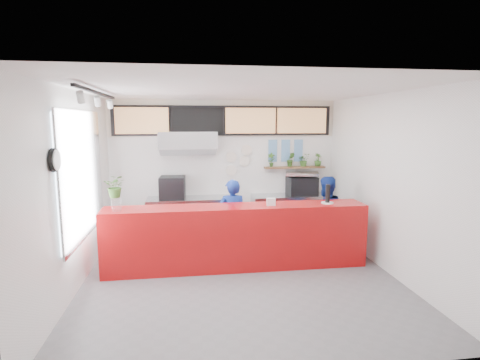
# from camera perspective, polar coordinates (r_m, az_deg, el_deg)

# --- Properties ---
(floor) EXTENTS (5.00, 5.00, 0.00)m
(floor) POSITION_cam_1_polar(r_m,az_deg,el_deg) (6.38, -0.01, -14.44)
(floor) COLOR slate
(floor) RESTS_ON ground
(ceiling) EXTENTS (5.00, 5.00, 0.00)m
(ceiling) POSITION_cam_1_polar(r_m,az_deg,el_deg) (5.88, -0.01, 13.51)
(ceiling) COLOR silver
(wall_back) EXTENTS (5.00, 0.00, 5.00)m
(wall_back) POSITION_cam_1_polar(r_m,az_deg,el_deg) (8.41, -2.39, 1.84)
(wall_back) COLOR white
(wall_back) RESTS_ON ground
(wall_left) EXTENTS (0.00, 5.00, 5.00)m
(wall_left) POSITION_cam_1_polar(r_m,az_deg,el_deg) (6.13, -23.85, -1.51)
(wall_left) COLOR white
(wall_left) RESTS_ON ground
(wall_right) EXTENTS (0.00, 5.00, 5.00)m
(wall_right) POSITION_cam_1_polar(r_m,az_deg,el_deg) (6.76, 21.46, -0.46)
(wall_right) COLOR white
(wall_right) RESTS_ON ground
(service_counter) EXTENTS (4.50, 0.60, 1.10)m
(service_counter) POSITION_cam_1_polar(r_m,az_deg,el_deg) (6.56, -0.50, -8.65)
(service_counter) COLOR #A70B0D
(service_counter) RESTS_ON ground
(cream_band) EXTENTS (5.00, 0.02, 0.80)m
(cream_band) POSITION_cam_1_polar(r_m,az_deg,el_deg) (8.34, -2.43, 9.36)
(cream_band) COLOR beige
(cream_band) RESTS_ON wall_back
(prep_bench) EXTENTS (1.80, 0.60, 0.90)m
(prep_bench) POSITION_cam_1_polar(r_m,az_deg,el_deg) (8.27, -7.69, -5.76)
(prep_bench) COLOR #B2B5BA
(prep_bench) RESTS_ON ground
(panini_oven) EXTENTS (0.55, 0.55, 0.47)m
(panini_oven) POSITION_cam_1_polar(r_m,az_deg,el_deg) (8.13, -10.25, -1.13)
(panini_oven) COLOR black
(panini_oven) RESTS_ON prep_bench
(extraction_hood) EXTENTS (1.20, 0.70, 0.35)m
(extraction_hood) POSITION_cam_1_polar(r_m,az_deg,el_deg) (7.96, -7.94, 6.07)
(extraction_hood) COLOR #B2B5BA
(extraction_hood) RESTS_ON ceiling
(hood_lip) EXTENTS (1.20, 0.69, 0.31)m
(hood_lip) POSITION_cam_1_polar(r_m,az_deg,el_deg) (7.97, -7.91, 4.64)
(hood_lip) COLOR #B2B5BA
(hood_lip) RESTS_ON ceiling
(right_bench) EXTENTS (1.80, 0.60, 0.90)m
(right_bench) POSITION_cam_1_polar(r_m,az_deg,el_deg) (8.59, 7.91, -5.22)
(right_bench) COLOR #B2B5BA
(right_bench) RESTS_ON ground
(espresso_machine) EXTENTS (0.65, 0.47, 0.41)m
(espresso_machine) POSITION_cam_1_polar(r_m,az_deg,el_deg) (8.51, 9.39, -0.87)
(espresso_machine) COLOR black
(espresso_machine) RESTS_ON right_bench
(espresso_tray) EXTENTS (0.82, 0.67, 0.07)m
(espresso_tray) POSITION_cam_1_polar(r_m,az_deg,el_deg) (8.47, 9.44, 0.98)
(espresso_tray) COLOR #A2A5A9
(espresso_tray) RESTS_ON espresso_machine
(herb_shelf) EXTENTS (1.40, 0.18, 0.04)m
(herb_shelf) POSITION_cam_1_polar(r_m,az_deg,el_deg) (8.61, 8.33, 1.92)
(herb_shelf) COLOR brown
(herb_shelf) RESTS_ON wall_back
(menu_board_far_left) EXTENTS (1.10, 0.10, 0.55)m
(menu_board_far_left) POSITION_cam_1_polar(r_m,az_deg,el_deg) (8.24, -14.70, 8.74)
(menu_board_far_left) COLOR tan
(menu_board_far_left) RESTS_ON wall_back
(menu_board_mid_left) EXTENTS (1.10, 0.10, 0.55)m
(menu_board_mid_left) POSITION_cam_1_polar(r_m,az_deg,el_deg) (8.19, -6.52, 8.97)
(menu_board_mid_left) COLOR black
(menu_board_mid_left) RESTS_ON wall_back
(menu_board_mid_right) EXTENTS (1.10, 0.10, 0.55)m
(menu_board_mid_right) POSITION_cam_1_polar(r_m,az_deg,el_deg) (8.30, 1.61, 9.02)
(menu_board_mid_right) COLOR tan
(menu_board_mid_right) RESTS_ON wall_back
(menu_board_far_right) EXTENTS (1.10, 0.10, 0.55)m
(menu_board_far_right) POSITION_cam_1_polar(r_m,az_deg,el_deg) (8.57, 9.37, 8.90)
(menu_board_far_right) COLOR tan
(menu_board_far_right) RESTS_ON wall_back
(soffit) EXTENTS (4.80, 0.04, 0.65)m
(soffit) POSITION_cam_1_polar(r_m,az_deg,el_deg) (8.31, -2.41, 9.02)
(soffit) COLOR black
(soffit) RESTS_ON wall_back
(window_pane) EXTENTS (0.04, 2.20, 1.90)m
(window_pane) POSITION_cam_1_polar(r_m,az_deg,el_deg) (6.38, -22.98, 0.74)
(window_pane) COLOR silver
(window_pane) RESTS_ON wall_left
(window_frame) EXTENTS (0.03, 2.30, 2.00)m
(window_frame) POSITION_cam_1_polar(r_m,az_deg,el_deg) (6.37, -22.80, 0.74)
(window_frame) COLOR #B2B5BA
(window_frame) RESTS_ON wall_left
(wall_clock_rim) EXTENTS (0.05, 0.30, 0.30)m
(wall_clock_rim) POSITION_cam_1_polar(r_m,az_deg,el_deg) (5.19, -26.46, 2.73)
(wall_clock_rim) COLOR black
(wall_clock_rim) RESTS_ON wall_left
(wall_clock_face) EXTENTS (0.02, 0.26, 0.26)m
(wall_clock_face) POSITION_cam_1_polar(r_m,az_deg,el_deg) (5.18, -26.15, 2.74)
(wall_clock_face) COLOR white
(wall_clock_face) RESTS_ON wall_left
(track_rail) EXTENTS (0.05, 2.40, 0.04)m
(track_rail) POSITION_cam_1_polar(r_m,az_deg,el_deg) (5.96, -20.94, 12.31)
(track_rail) COLOR black
(track_rail) RESTS_ON ceiling
(dec_plate_a) EXTENTS (0.24, 0.03, 0.24)m
(dec_plate_a) POSITION_cam_1_polar(r_m,az_deg,el_deg) (8.37, -1.36, 3.53)
(dec_plate_a) COLOR silver
(dec_plate_a) RESTS_ON wall_back
(dec_plate_b) EXTENTS (0.24, 0.03, 0.24)m
(dec_plate_b) POSITION_cam_1_polar(r_m,az_deg,el_deg) (8.42, 0.68, 2.88)
(dec_plate_b) COLOR silver
(dec_plate_b) RESTS_ON wall_back
(dec_plate_c) EXTENTS (0.24, 0.03, 0.24)m
(dec_plate_c) POSITION_cam_1_polar(r_m,az_deg,el_deg) (8.40, -1.35, 1.50)
(dec_plate_c) COLOR silver
(dec_plate_c) RESTS_ON wall_back
(dec_plate_d) EXTENTS (0.24, 0.03, 0.24)m
(dec_plate_d) POSITION_cam_1_polar(r_m,az_deg,el_deg) (8.40, 1.02, 4.58)
(dec_plate_d) COLOR silver
(dec_plate_d) RESTS_ON wall_back
(photo_frame_a) EXTENTS (0.20, 0.02, 0.25)m
(photo_frame_a) POSITION_cam_1_polar(r_m,az_deg,el_deg) (8.52, 5.01, 5.28)
(photo_frame_a) COLOR #598CBF
(photo_frame_a) RESTS_ON wall_back
(photo_frame_b) EXTENTS (0.20, 0.02, 0.25)m
(photo_frame_b) POSITION_cam_1_polar(r_m,az_deg,el_deg) (8.59, 6.97, 5.28)
(photo_frame_b) COLOR #598CBF
(photo_frame_b) RESTS_ON wall_back
(photo_frame_c) EXTENTS (0.20, 0.02, 0.25)m
(photo_frame_c) POSITION_cam_1_polar(r_m,az_deg,el_deg) (8.67, 8.90, 5.27)
(photo_frame_c) COLOR #598CBF
(photo_frame_c) RESTS_ON wall_back
(photo_frame_d) EXTENTS (0.20, 0.02, 0.25)m
(photo_frame_d) POSITION_cam_1_polar(r_m,az_deg,el_deg) (8.54, 4.99, 3.61)
(photo_frame_d) COLOR #598CBF
(photo_frame_d) RESTS_ON wall_back
(photo_frame_e) EXTENTS (0.20, 0.02, 0.25)m
(photo_frame_e) POSITION_cam_1_polar(r_m,az_deg,el_deg) (8.61, 6.94, 3.62)
(photo_frame_e) COLOR #598CBF
(photo_frame_e) RESTS_ON wall_back
(photo_frame_f) EXTENTS (0.20, 0.02, 0.25)m
(photo_frame_f) POSITION_cam_1_polar(r_m,az_deg,el_deg) (8.69, 8.86, 3.63)
(photo_frame_f) COLOR #598CBF
(photo_frame_f) RESTS_ON wall_back
(staff_center) EXTENTS (0.55, 0.37, 1.48)m
(staff_center) POSITION_cam_1_polar(r_m,az_deg,el_deg) (7.02, -1.20, -5.87)
(staff_center) COLOR navy
(staff_center) RESTS_ON ground
(staff_right) EXTENTS (0.86, 0.75, 1.50)m
(staff_right) POSITION_cam_1_polar(r_m,az_deg,el_deg) (7.41, 12.83, -5.22)
(staff_right) COLOR navy
(staff_right) RESTS_ON ground
(herb_a) EXTENTS (0.20, 0.16, 0.32)m
(herb_a) POSITION_cam_1_polar(r_m,az_deg,el_deg) (8.46, 4.76, 3.08)
(herb_a) COLOR #325C20
(herb_a) RESTS_ON herb_shelf
(herb_b) EXTENTS (0.19, 0.16, 0.32)m
(herb_b) POSITION_cam_1_polar(r_m,az_deg,el_deg) (8.57, 7.72, 3.12)
(herb_b) COLOR #325C20
(herb_b) RESTS_ON herb_shelf
(herb_c) EXTENTS (0.27, 0.24, 0.30)m
(herb_c) POSITION_cam_1_polar(r_m,az_deg,el_deg) (8.66, 9.70, 3.05)
(herb_c) COLOR #325C20
(herb_c) RESTS_ON herb_shelf
(herb_d) EXTENTS (0.20, 0.19, 0.29)m
(herb_d) POSITION_cam_1_polar(r_m,az_deg,el_deg) (8.76, 11.78, 3.04)
(herb_d) COLOR #325C20
(herb_d) RESTS_ON herb_shelf
(glass_vase) EXTENTS (0.17, 0.17, 0.19)m
(glass_vase) POSITION_cam_1_polar(r_m,az_deg,el_deg) (6.35, -18.30, -3.65)
(glass_vase) COLOR silver
(glass_vase) RESTS_ON service_counter
(basil_vase) EXTENTS (0.36, 0.32, 0.37)m
(basil_vase) POSITION_cam_1_polar(r_m,az_deg,el_deg) (6.30, -18.43, -0.91)
(basil_vase) COLOR #325C20
(basil_vase) RESTS_ON glass_vase
(napkin_holder) EXTENTS (0.15, 0.10, 0.13)m
(napkin_holder) POSITION_cam_1_polar(r_m,az_deg,el_deg) (6.45, 4.74, -3.34)
(napkin_holder) COLOR silver
(napkin_holder) RESTS_ON service_counter
(white_plate) EXTENTS (0.22, 0.22, 0.02)m
(white_plate) POSITION_cam_1_polar(r_m,az_deg,el_deg) (6.80, 13.16, -3.40)
(white_plate) COLOR silver
(white_plate) RESTS_ON service_counter
(pepper_mill) EXTENTS (0.10, 0.10, 0.32)m
(pepper_mill) POSITION_cam_1_polar(r_m,az_deg,el_deg) (6.76, 13.21, -2.02)
(pepper_mill) COLOR black
(pepper_mill) RESTS_ON white_plate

